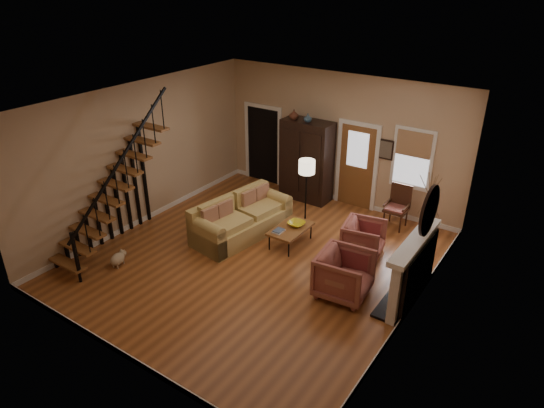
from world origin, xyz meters
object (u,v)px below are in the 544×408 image
Objects in this scene: sofa at (242,218)px; armoire at (307,161)px; armchair_left at (344,274)px; side_chair at (397,207)px; floor_lamp at (306,193)px; armchair_right at (364,239)px; coffee_table at (291,236)px.

armoire is at bearing 94.08° from sofa.
armchair_left is 0.94× the size of side_chair.
armchair_left is at bearing -44.42° from floor_lamp.
floor_lamp is 1.60× the size of side_chair.
side_chair is at bearing -2.62° from armchair_left.
floor_lamp reaches higher than side_chair.
armchair_right is at bearing -35.34° from armoire.
sofa is at bearing -94.26° from armoire.
coffee_table is at bearing -128.17° from side_chair.
armoire reaches higher than coffee_table.
sofa is at bearing -127.16° from floor_lamp.
floor_lamp is at bearing -59.77° from armoire.
sofa reaches higher than coffee_table.
sofa is 3.58m from side_chair.
sofa is at bearing -139.83° from side_chair.
armchair_left is at bearing -49.74° from armoire.
armchair_left is (1.79, -0.99, 0.23)m from coffee_table.
armchair_left is at bearing -179.13° from armchair_right.
coffee_table is 1.11× the size of armchair_left.
coffee_table is 1.16m from floor_lamp.
armoire is at bearing 44.27° from armchair_right.
sofa is at bearing 96.26° from armchair_right.
sofa is 2.20× the size of coffee_table.
sofa is 2.30× the size of side_chair.
coffee_table is 1.28× the size of armchair_right.
floor_lamp reaches higher than armchair_left.
armoire reaches higher than sofa.
coffee_table is at bearing 98.66° from armchair_right.
armchair_right is 1.54m from side_chair.
side_chair is (1.60, 2.04, 0.31)m from coffee_table.
floor_lamp is (0.75, -1.28, -0.24)m from armoire.
side_chair reaches higher than coffee_table.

